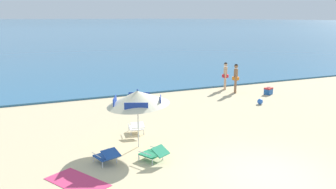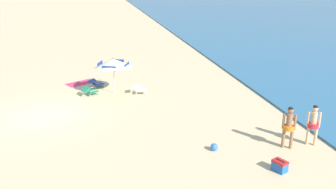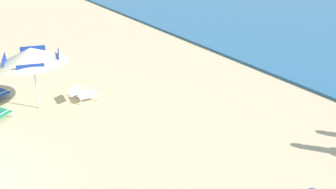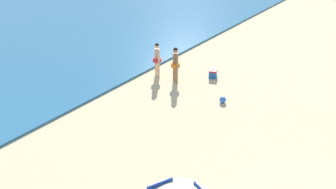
# 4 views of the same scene
# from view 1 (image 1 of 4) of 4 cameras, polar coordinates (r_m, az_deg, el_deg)

# --- Properties ---
(ground_plane) EXTENTS (800.00, 800.00, 0.00)m
(ground_plane) POSITION_cam_1_polar(r_m,az_deg,el_deg) (10.44, 16.13, -12.79)
(ground_plane) COLOR #CCB78C
(ocean_water) EXTENTS (800.00, 800.00, 0.10)m
(ocean_water) POSITION_cam_1_polar(r_m,az_deg,el_deg) (418.57, -23.44, 11.08)
(ocean_water) COLOR #2D668E
(ocean_water) RESTS_ON ground
(beach_umbrella_striped_main) EXTENTS (2.30, 2.27, 2.07)m
(beach_umbrella_striped_main) POSITION_cam_1_polar(r_m,az_deg,el_deg) (11.63, -5.03, -0.56)
(beach_umbrella_striped_main) COLOR silver
(beach_umbrella_striped_main) RESTS_ON ground
(lounge_chair_under_umbrella) EXTENTS (0.87, 1.03, 0.52)m
(lounge_chair_under_umbrella) POSITION_cam_1_polar(r_m,az_deg,el_deg) (10.88, -2.31, -9.64)
(lounge_chair_under_umbrella) COLOR #1E7F56
(lounge_chair_under_umbrella) RESTS_ON ground
(lounge_chair_beside_umbrella) EXTENTS (0.67, 0.94, 0.50)m
(lounge_chair_beside_umbrella) POSITION_cam_1_polar(r_m,az_deg,el_deg) (13.35, -5.20, -5.36)
(lounge_chair_beside_umbrella) COLOR white
(lounge_chair_beside_umbrella) RESTS_ON ground
(lounge_chair_facing_sea) EXTENTS (0.76, 0.99, 0.51)m
(lounge_chair_facing_sea) POSITION_cam_1_polar(r_m,az_deg,el_deg) (10.85, -10.07, -9.88)
(lounge_chair_facing_sea) COLOR #1E4799
(lounge_chair_facing_sea) RESTS_ON ground
(person_standing_near_shore) EXTENTS (0.42, 0.45, 1.72)m
(person_standing_near_shore) POSITION_cam_1_polar(r_m,az_deg,el_deg) (20.71, 11.13, 2.99)
(person_standing_near_shore) COLOR #8C6042
(person_standing_near_shore) RESTS_ON ground
(person_standing_beside) EXTENTS (0.41, 0.45, 1.69)m
(person_standing_beside) POSITION_cam_1_polar(r_m,az_deg,el_deg) (21.59, 9.46, 3.39)
(person_standing_beside) COLOR #D8A87F
(person_standing_beside) RESTS_ON ground
(cooler_box) EXTENTS (0.59, 0.52, 0.43)m
(cooler_box) POSITION_cam_1_polar(r_m,az_deg,el_deg) (20.89, 16.26, 0.58)
(cooler_box) COLOR #1E56A8
(cooler_box) RESTS_ON ground
(beach_ball) EXTENTS (0.29, 0.29, 0.29)m
(beach_ball) POSITION_cam_1_polar(r_m,az_deg,el_deg) (18.40, 14.97, -1.13)
(beach_ball) COLOR blue
(beach_ball) RESTS_ON ground
(beach_towel) EXTENTS (1.65, 2.01, 0.01)m
(beach_towel) POSITION_cam_1_polar(r_m,az_deg,el_deg) (10.02, -14.76, -13.80)
(beach_towel) COLOR #DB3866
(beach_towel) RESTS_ON ground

